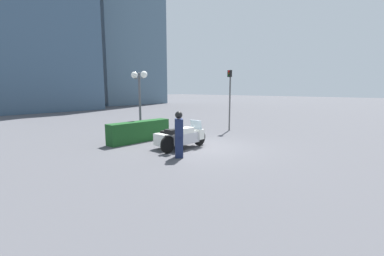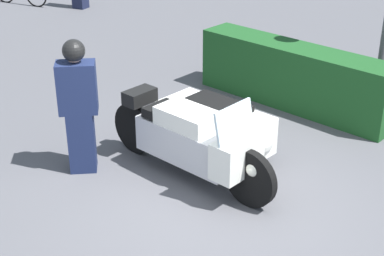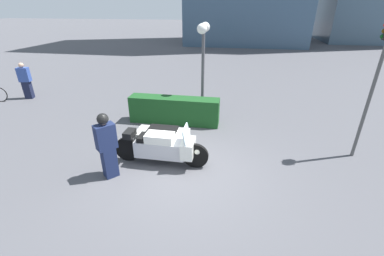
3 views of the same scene
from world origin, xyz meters
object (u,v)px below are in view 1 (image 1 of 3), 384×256
(traffic_light_near, at_px, (230,92))
(hedge_bush_curbside, at_px, (140,131))
(officer_rider, at_px, (179,133))
(police_motorcycle, at_px, (179,137))
(twin_lamp_post, at_px, (139,86))

(traffic_light_near, bearing_deg, hedge_bush_curbside, 0.24)
(officer_rider, height_order, traffic_light_near, traffic_light_near)
(officer_rider, bearing_deg, traffic_light_near, -120.17)
(police_motorcycle, relative_size, twin_lamp_post, 0.77)
(police_motorcycle, relative_size, traffic_light_near, 0.73)
(officer_rider, height_order, hedge_bush_curbside, officer_rider)
(officer_rider, relative_size, hedge_bush_curbside, 0.52)
(police_motorcycle, height_order, traffic_light_near, traffic_light_near)
(hedge_bush_curbside, xyz_separation_m, traffic_light_near, (5.66, -1.37, 1.88))
(hedge_bush_curbside, bearing_deg, police_motorcycle, -82.61)
(hedge_bush_curbside, bearing_deg, traffic_light_near, -13.63)
(police_motorcycle, height_order, hedge_bush_curbside, police_motorcycle)
(officer_rider, distance_m, hedge_bush_curbside, 3.65)
(twin_lamp_post, bearing_deg, traffic_light_near, -27.53)
(hedge_bush_curbside, xyz_separation_m, twin_lamp_post, (0.89, 1.11, 2.22))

